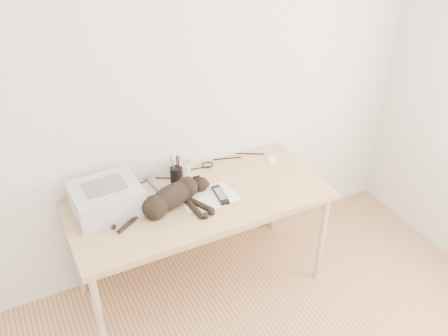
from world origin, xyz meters
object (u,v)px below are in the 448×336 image
cat (170,199)px  mouse (272,158)px  desk (194,208)px  pen_cup (176,175)px  mug (184,168)px  printer (106,198)px

cat → mouse: cat is taller
cat → mouse: size_ratio=6.23×
desk → pen_cup: size_ratio=8.15×
mug → printer: bearing=-165.1°
cat → mug: size_ratio=6.20×
printer → mouse: (1.15, 0.04, -0.07)m
pen_cup → mouse: bearing=-4.2°
mug → cat: bearing=-125.9°
desk → cat: size_ratio=2.44×
cat → pen_cup: bearing=42.5°
desk → mouse: bearing=8.2°
printer → mug: bearing=14.9°
desk → printer: bearing=174.9°
mug → mouse: (0.60, -0.10, -0.03)m
mouse → printer: bearing=-155.2°
desk → mouse: 0.65m
mouse → pen_cup: bearing=-161.6°
mug → mouse: 0.61m
mug → mouse: size_ratio=1.00×
pen_cup → mouse: size_ratio=1.87×
pen_cup → printer: bearing=-168.9°
mouse → cat: bearing=-144.5°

